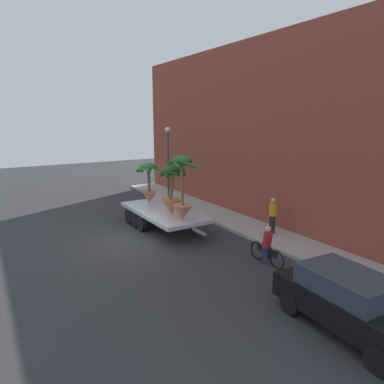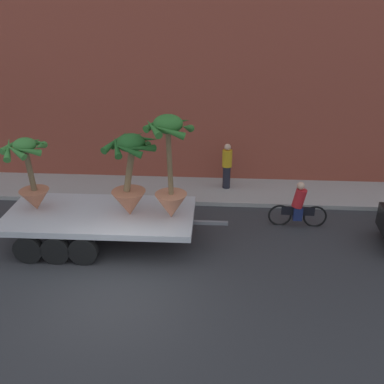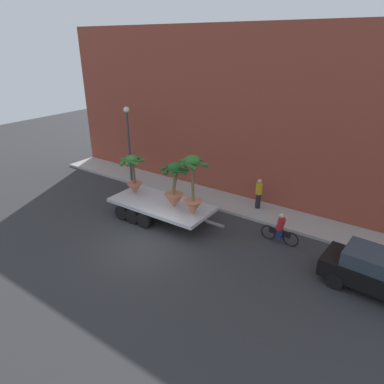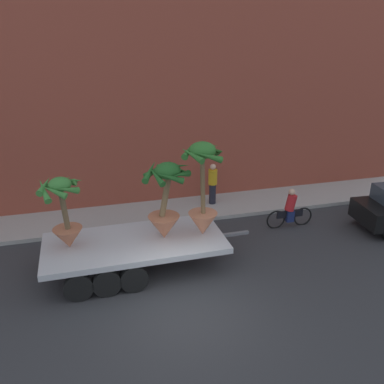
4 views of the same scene
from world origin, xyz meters
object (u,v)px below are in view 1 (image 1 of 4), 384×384
Objects in this scene: flatbed_trailer at (162,213)px; parked_car at (350,301)px; potted_palm_middle at (182,190)px; potted_palm_front at (172,191)px; potted_palm_rear at (149,183)px; pedestrian_near_gate at (273,215)px; street_lamp at (168,154)px; cyclist at (267,247)px.

parked_car is at bearing 0.99° from flatbed_trailer.
potted_palm_middle is 0.70× the size of parked_car.
potted_palm_middle is 1.16m from potted_palm_front.
pedestrian_near_gate is (5.63, 3.76, -1.01)m from potted_palm_rear.
pedestrian_near_gate is at bearing 6.56° from street_lamp.
pedestrian_near_gate is (2.74, 3.92, -1.09)m from potted_palm_front.
street_lamp is (-7.00, 3.02, 0.84)m from potted_palm_middle.
parked_car is at bearing -10.08° from street_lamp.
potted_palm_middle reaches higher than potted_palm_front.
parked_car reaches higher than cyclist.
parked_car is (8.14, 0.33, -1.57)m from potted_palm_middle.
potted_palm_rear is 1.28× the size of pedestrian_near_gate.
cyclist is at bearing 16.12° from potted_palm_front.
street_lamp reaches higher than potted_palm_rear.
street_lamp is at bearing 172.18° from cyclist.
potted_palm_rear is (-1.69, 0.10, 1.29)m from flatbed_trailer.
pedestrian_near_gate is at bearing 55.05° from potted_palm_front.
parked_car reaches higher than flatbed_trailer.
flatbed_trailer is at bearing 177.48° from potted_palm_front.
potted_palm_front is (1.21, -0.05, 1.37)m from flatbed_trailer.
street_lamp reaches higher than parked_car.
street_lamp is at bearing 169.92° from parked_car.
pedestrian_near_gate is at bearing 131.97° from cyclist.
pedestrian_near_gate is at bearing 33.75° from potted_palm_rear.
potted_palm_middle reaches higher than potted_palm_rear.
potted_palm_rear reaches higher than pedestrian_near_gate.
pedestrian_near_gate is 0.35× the size of street_lamp.
flatbed_trailer is at bearing -167.38° from cyclist.
flatbed_trailer is at bearing 176.32° from potted_palm_middle.
potted_palm_front is at bearing -2.52° from flatbed_trailer.
potted_palm_front is at bearing 175.07° from potted_palm_middle.
parked_car is at bearing 2.33° from potted_palm_middle.
potted_palm_front is 4.90m from pedestrian_near_gate.
potted_palm_middle is at bearing -4.93° from potted_palm_front.
cyclist is at bearing 164.38° from parked_car.
potted_palm_middle is 1.74× the size of pedestrian_near_gate.
flatbed_trailer is 1.83m from potted_palm_front.
pedestrian_near_gate reaches higher than cyclist.
parked_car is (9.27, 0.23, -1.31)m from potted_palm_front.
potted_palm_front is 0.57× the size of parked_car.
potted_palm_front is 5.38m from cyclist.
pedestrian_near_gate is (3.95, 3.87, 0.28)m from flatbed_trailer.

